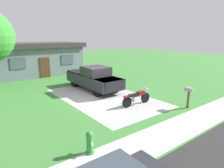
{
  "coord_description": "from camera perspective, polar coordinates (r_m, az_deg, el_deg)",
  "views": [
    {
      "loc": [
        -7.53,
        -10.79,
        4.22
      ],
      "look_at": [
        0.62,
        -0.1,
        0.9
      ],
      "focal_mm": 31.25,
      "sensor_mm": 36.0,
      "label": 1
    }
  ],
  "objects": [
    {
      "name": "motorcycle",
      "position": [
        12.3,
        7.25,
        -3.99
      ],
      "size": [
        2.21,
        0.7,
        1.09
      ],
      "color": "black",
      "rests_on": "ground"
    },
    {
      "name": "ground_plane",
      "position": [
        13.82,
        -2.32,
        -3.92
      ],
      "size": [
        80.0,
        80.0,
        0.0
      ],
      "primitive_type": "plane",
      "color": "#3C7C35"
    },
    {
      "name": "neighbor_house",
      "position": [
        23.63,
        -21.11,
        7.04
      ],
      "size": [
        9.6,
        5.6,
        3.5
      ],
      "color": "slate",
      "rests_on": "ground"
    },
    {
      "name": "driveway_pad",
      "position": [
        13.82,
        -2.32,
        -3.91
      ],
      "size": [
        5.14,
        8.74,
        0.01
      ],
      "primitive_type": "cube",
      "color": "#ABABAB",
      "rests_on": "ground"
    },
    {
      "name": "sidewalk_strip",
      "position": [
        9.87,
        18.62,
        -12.19
      ],
      "size": [
        36.0,
        1.8,
        0.01
      ],
      "primitive_type": "cube",
      "color": "#B4B4AF",
      "rests_on": "ground"
    },
    {
      "name": "mailbox",
      "position": [
        12.41,
        21.57,
        -2.27
      ],
      "size": [
        0.26,
        0.48,
        1.26
      ],
      "color": "#4C3823",
      "rests_on": "ground"
    },
    {
      "name": "fire_hydrant",
      "position": [
        7.49,
        -6.56,
        -16.65
      ],
      "size": [
        0.32,
        0.4,
        0.87
      ],
      "color": "#2D8C38",
      "rests_on": "ground"
    },
    {
      "name": "pickup_truck",
      "position": [
        15.76,
        -5.62,
        1.84
      ],
      "size": [
        2.05,
        5.65,
        1.9
      ],
      "color": "black",
      "rests_on": "ground"
    }
  ]
}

